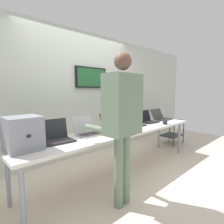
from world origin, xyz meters
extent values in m
cube|color=beige|center=(0.00, 0.00, -0.02)|extent=(8.00, 8.00, 0.04)
cube|color=silver|center=(0.00, 1.13, 1.28)|extent=(8.00, 0.06, 2.56)
cube|color=black|center=(0.24, 1.08, 1.64)|extent=(0.77, 0.05, 0.43)
cube|color=#235E32|center=(0.24, 1.06, 1.64)|extent=(0.71, 0.02, 0.37)
cube|color=silver|center=(0.00, 0.00, 0.70)|extent=(3.43, 0.70, 0.04)
cylinder|color=gray|center=(-1.62, -0.25, 0.34)|extent=(0.05, 0.05, 0.68)
cylinder|color=gray|center=(1.62, -0.25, 0.34)|extent=(0.05, 0.05, 0.68)
cylinder|color=gray|center=(-1.62, 0.25, 0.34)|extent=(0.05, 0.05, 0.68)
cylinder|color=gray|center=(1.62, 0.25, 0.34)|extent=(0.05, 0.05, 0.68)
cube|color=gray|center=(-1.49, 0.06, 0.91)|extent=(0.36, 0.38, 0.37)
cube|color=black|center=(-1.49, -0.14, 0.91)|extent=(0.04, 0.01, 0.03)
cube|color=#222528|center=(-1.07, 0.05, 0.73)|extent=(0.39, 0.29, 0.02)
cube|color=#2D272C|center=(-1.07, 0.04, 0.74)|extent=(0.36, 0.24, 0.00)
cube|color=#222528|center=(-1.06, 0.20, 0.87)|extent=(0.38, 0.08, 0.26)
cube|color=#2C5F2F|center=(-1.06, 0.21, 0.87)|extent=(0.35, 0.07, 0.23)
cube|color=#AFB3B5|center=(-0.58, 0.06, 0.73)|extent=(0.35, 0.27, 0.02)
cube|color=#32282B|center=(-0.58, 0.04, 0.74)|extent=(0.32, 0.22, 0.00)
cube|color=#AFB3B5|center=(-0.57, 0.23, 0.86)|extent=(0.34, 0.10, 0.24)
cube|color=#334982|center=(-0.57, 0.23, 0.86)|extent=(0.32, 0.08, 0.21)
cube|color=#373939|center=(-0.04, 0.06, 0.73)|extent=(0.37, 0.29, 0.02)
cube|color=#313239|center=(-0.04, 0.05, 0.74)|extent=(0.34, 0.24, 0.00)
cube|color=#373939|center=(-0.02, 0.24, 0.86)|extent=(0.35, 0.14, 0.24)
cube|color=#305C2F|center=(-0.02, 0.24, 0.86)|extent=(0.33, 0.12, 0.21)
cube|color=black|center=(0.44, 0.05, 0.73)|extent=(0.39, 0.30, 0.02)
cube|color=#343138|center=(0.44, 0.04, 0.74)|extent=(0.36, 0.24, 0.00)
cube|color=black|center=(0.46, 0.24, 0.86)|extent=(0.38, 0.16, 0.24)
cube|color=#276130|center=(0.46, 0.24, 0.86)|extent=(0.35, 0.13, 0.21)
cube|color=black|center=(0.95, 0.06, 0.73)|extent=(0.35, 0.25, 0.02)
cube|color=#312E2F|center=(0.95, 0.05, 0.74)|extent=(0.32, 0.20, 0.00)
cube|color=black|center=(0.96, 0.21, 0.85)|extent=(0.34, 0.09, 0.22)
cube|color=white|center=(0.96, 0.21, 0.85)|extent=(0.32, 0.08, 0.19)
cube|color=#3C3B3B|center=(1.46, 0.05, 0.73)|extent=(0.38, 0.25, 0.02)
cube|color=#30342D|center=(1.46, 0.04, 0.74)|extent=(0.35, 0.20, 0.00)
cube|color=#3C3B3B|center=(1.46, 0.23, 0.85)|extent=(0.38, 0.13, 0.21)
cube|color=navy|center=(1.46, 0.23, 0.84)|extent=(0.35, 0.11, 0.18)
cylinder|color=slate|center=(-0.67, -0.63, 0.44)|extent=(0.12, 0.12, 0.87)
cylinder|color=slate|center=(-0.55, -0.63, 0.44)|extent=(0.12, 0.12, 0.87)
cube|color=slate|center=(-0.61, -0.63, 1.22)|extent=(0.45, 0.29, 0.69)
sphere|color=brown|center=(-0.61, -0.63, 1.70)|extent=(0.20, 0.20, 0.20)
cylinder|color=slate|center=(-0.79, -0.35, 0.92)|extent=(0.09, 0.32, 0.07)
cylinder|color=slate|center=(-0.47, -0.33, 0.92)|extent=(0.09, 0.32, 0.07)
cylinder|color=#23242D|center=(1.00, -0.25, 0.77)|extent=(0.09, 0.09, 0.08)
cube|color=#293436|center=(2.20, 0.24, 0.60)|extent=(0.56, 0.44, 0.03)
cube|color=#293436|center=(2.20, 0.24, 0.21)|extent=(0.53, 0.42, 0.03)
cylinder|color=#333338|center=(1.94, 0.04, 0.31)|extent=(0.02, 0.02, 0.61)
cylinder|color=#333338|center=(2.46, 0.04, 0.31)|extent=(0.02, 0.02, 0.61)
cylinder|color=#333338|center=(1.94, 0.44, 0.31)|extent=(0.02, 0.02, 0.61)
cylinder|color=#333338|center=(2.46, 0.44, 0.31)|extent=(0.02, 0.02, 0.61)
camera|label=1|loc=(-2.13, -2.04, 1.38)|focal=29.11mm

